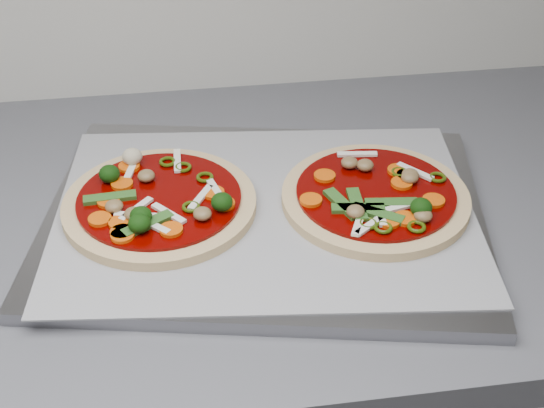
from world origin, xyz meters
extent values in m
cube|color=gray|center=(-0.40, 1.27, 0.91)|extent=(0.55, 0.45, 0.02)
cube|color=#949498|center=(-0.40, 1.27, 0.92)|extent=(0.50, 0.39, 0.00)
cylinder|color=#E2C289|center=(-0.51, 1.28, 0.92)|extent=(0.30, 0.30, 0.01)
cylinder|color=#620000|center=(-0.51, 1.28, 0.93)|extent=(0.25, 0.25, 0.00)
cube|color=white|center=(-0.54, 1.26, 0.94)|extent=(0.04, 0.04, 0.00)
ellipsoid|color=#143E0E|center=(-0.57, 1.32, 0.94)|extent=(0.02, 0.02, 0.02)
cube|color=#386A26|center=(-0.53, 1.23, 0.94)|extent=(0.06, 0.04, 0.00)
ellipsoid|color=brown|center=(-0.53, 1.32, 0.94)|extent=(0.03, 0.03, 0.01)
cylinder|color=orange|center=(-0.55, 1.35, 0.94)|extent=(0.03, 0.03, 0.00)
ellipsoid|color=brown|center=(-0.47, 1.24, 0.94)|extent=(0.02, 0.02, 0.01)
ellipsoid|color=brown|center=(-0.54, 1.25, 0.94)|extent=(0.03, 0.03, 0.01)
ellipsoid|color=#143E0E|center=(-0.45, 1.25, 0.94)|extent=(0.03, 0.03, 0.02)
cube|color=white|center=(-0.45, 1.28, 0.94)|extent=(0.02, 0.05, 0.00)
ellipsoid|color=#C1B793|center=(-0.54, 1.36, 0.94)|extent=(0.03, 0.03, 0.02)
cylinder|color=orange|center=(-0.56, 1.24, 0.94)|extent=(0.03, 0.03, 0.00)
torus|color=#32460A|center=(-0.46, 1.31, 0.94)|extent=(0.03, 0.03, 0.00)
torus|color=#32460A|center=(-0.50, 1.35, 0.94)|extent=(0.03, 0.03, 0.00)
cube|color=#386A26|center=(-0.57, 1.29, 0.94)|extent=(0.06, 0.02, 0.00)
cylinder|color=orange|center=(-0.44, 1.26, 0.94)|extent=(0.04, 0.04, 0.00)
cylinder|color=orange|center=(-0.55, 1.31, 0.94)|extent=(0.03, 0.03, 0.00)
ellipsoid|color=#143E0E|center=(-0.53, 1.24, 0.94)|extent=(0.03, 0.03, 0.02)
torus|color=#32460A|center=(-0.48, 1.34, 0.94)|extent=(0.03, 0.03, 0.00)
cube|color=white|center=(-0.54, 1.25, 0.94)|extent=(0.05, 0.02, 0.00)
cylinder|color=orange|center=(-0.55, 1.22, 0.94)|extent=(0.03, 0.03, 0.00)
cylinder|color=orange|center=(-0.58, 1.25, 0.94)|extent=(0.03, 0.03, 0.00)
cube|color=white|center=(-0.49, 1.35, 0.94)|extent=(0.01, 0.05, 0.00)
cylinder|color=orange|center=(-0.55, 1.22, 0.94)|extent=(0.03, 0.03, 0.00)
cube|color=white|center=(-0.47, 1.27, 0.94)|extent=(0.03, 0.05, 0.00)
torus|color=#32460A|center=(-0.48, 1.26, 0.94)|extent=(0.03, 0.03, 0.00)
ellipsoid|color=brown|center=(-0.56, 1.26, 0.94)|extent=(0.03, 0.03, 0.01)
cube|color=white|center=(-0.50, 1.25, 0.94)|extent=(0.04, 0.04, 0.00)
cube|color=white|center=(-0.54, 1.34, 0.94)|extent=(0.02, 0.05, 0.00)
cube|color=white|center=(-0.52, 1.23, 0.94)|extent=(0.04, 0.04, 0.00)
cylinder|color=orange|center=(-0.45, 1.28, 0.94)|extent=(0.03, 0.03, 0.00)
cylinder|color=orange|center=(-0.57, 1.28, 0.94)|extent=(0.03, 0.03, 0.00)
cylinder|color=orange|center=(-0.50, 1.22, 0.94)|extent=(0.03, 0.03, 0.00)
ellipsoid|color=#143E0E|center=(-0.53, 1.22, 0.94)|extent=(0.03, 0.03, 0.02)
cylinder|color=#E2C289|center=(-0.27, 1.26, 0.92)|extent=(0.28, 0.28, 0.01)
cylinder|color=#620000|center=(-0.27, 1.26, 0.93)|extent=(0.24, 0.24, 0.00)
cube|color=white|center=(-0.28, 1.33, 0.94)|extent=(0.05, 0.01, 0.00)
cube|color=#386A26|center=(-0.26, 1.23, 0.94)|extent=(0.06, 0.02, 0.00)
cylinder|color=orange|center=(-0.24, 1.29, 0.94)|extent=(0.03, 0.03, 0.00)
cube|color=white|center=(-0.25, 1.22, 0.94)|extent=(0.05, 0.02, 0.00)
cylinder|color=orange|center=(-0.21, 1.23, 0.94)|extent=(0.03, 0.03, 0.00)
ellipsoid|color=brown|center=(-0.24, 1.20, 0.94)|extent=(0.03, 0.03, 0.01)
cylinder|color=orange|center=(-0.27, 1.20, 0.94)|extent=(0.03, 0.03, 0.00)
cylinder|color=orange|center=(-0.25, 1.20, 0.94)|extent=(0.03, 0.03, 0.00)
ellipsoid|color=brown|center=(-0.27, 1.30, 0.94)|extent=(0.03, 0.03, 0.01)
cube|color=white|center=(-0.30, 1.20, 0.94)|extent=(0.03, 0.05, 0.00)
cube|color=#386A26|center=(-0.30, 1.23, 0.94)|extent=(0.02, 0.06, 0.00)
cylinder|color=orange|center=(-0.35, 1.25, 0.94)|extent=(0.03, 0.03, 0.00)
ellipsoid|color=brown|center=(-0.31, 1.22, 0.94)|extent=(0.03, 0.03, 0.01)
cube|color=white|center=(-0.22, 1.29, 0.94)|extent=(0.04, 0.04, 0.00)
cube|color=#386A26|center=(-0.30, 1.23, 0.94)|extent=(0.06, 0.02, 0.00)
cylinder|color=orange|center=(-0.24, 1.27, 0.94)|extent=(0.03, 0.03, 0.00)
ellipsoid|color=#143E0E|center=(-0.24, 1.21, 0.94)|extent=(0.03, 0.03, 0.02)
ellipsoid|color=brown|center=(-0.23, 1.27, 0.94)|extent=(0.02, 0.02, 0.01)
cube|color=#386A26|center=(-0.28, 1.21, 0.94)|extent=(0.06, 0.04, 0.00)
cube|color=#386A26|center=(-0.32, 1.24, 0.94)|extent=(0.03, 0.06, 0.00)
torus|color=#32460A|center=(-0.30, 1.20, 0.94)|extent=(0.02, 0.02, 0.00)
cylinder|color=orange|center=(-0.32, 1.30, 0.94)|extent=(0.03, 0.03, 0.00)
torus|color=#32460A|center=(-0.20, 1.27, 0.94)|extent=(0.03, 0.03, 0.00)
torus|color=#32460A|center=(-0.25, 1.19, 0.94)|extent=(0.02, 0.02, 0.00)
ellipsoid|color=brown|center=(-0.29, 1.31, 0.94)|extent=(0.03, 0.03, 0.01)
cylinder|color=orange|center=(-0.23, 1.28, 0.94)|extent=(0.03, 0.03, 0.00)
torus|color=#32460A|center=(-0.24, 1.29, 0.94)|extent=(0.02, 0.02, 0.00)
torus|color=#32460A|center=(-0.28, 1.19, 0.94)|extent=(0.02, 0.02, 0.00)
ellipsoid|color=brown|center=(-0.23, 1.28, 0.94)|extent=(0.03, 0.03, 0.01)
cube|color=white|center=(-0.29, 1.20, 0.94)|extent=(0.04, 0.04, 0.00)
cube|color=white|center=(-0.28, 1.22, 0.94)|extent=(0.01, 0.05, 0.00)
camera|label=1|loc=(-0.49, 0.59, 1.42)|focal=50.00mm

